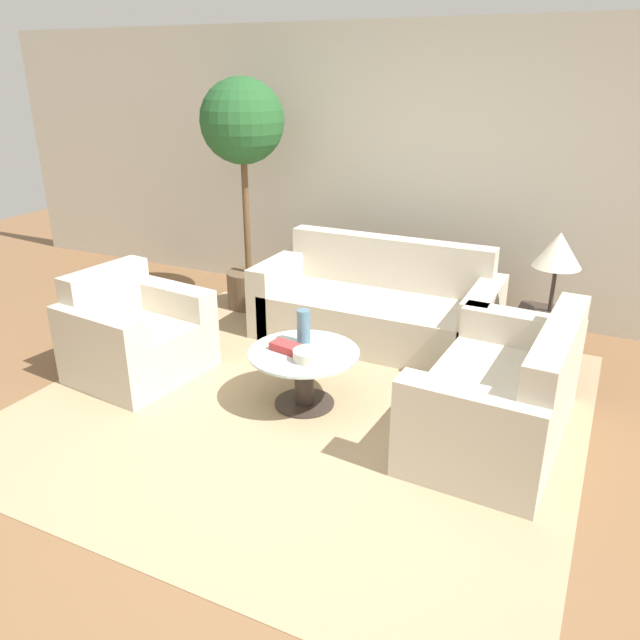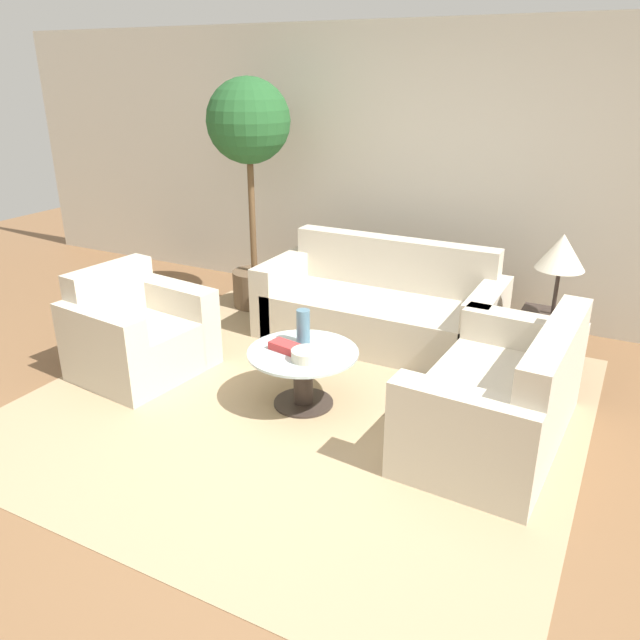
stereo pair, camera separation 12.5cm
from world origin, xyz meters
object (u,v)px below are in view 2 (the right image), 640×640
object	(u,v)px
loveseat	(505,403)
coffee_table	(303,370)
armchair	(137,336)
table_lamp	(562,254)
bowl	(307,355)
potted_plant	(249,146)
vase	(303,327)
sofa_main	(381,309)
book_stack	(285,347)

from	to	relation	value
loveseat	coffee_table	bearing A→B (deg)	-79.75
armchair	table_lamp	xyz separation A→B (m)	(2.84, 1.27, 0.71)
bowl	potted_plant	bearing A→B (deg)	132.42
table_lamp	vase	bearing A→B (deg)	-145.40
loveseat	bowl	xyz separation A→B (m)	(-1.25, -0.28, 0.17)
armchair	potted_plant	xyz separation A→B (m)	(0.02, 1.62, 1.26)
vase	bowl	bearing A→B (deg)	-55.85
coffee_table	potted_plant	distance (m)	2.41
table_lamp	bowl	size ratio (longest dim) A/B	2.93
loveseat	table_lamp	size ratio (longest dim) A/B	2.44
potted_plant	coffee_table	bearing A→B (deg)	-47.43
sofa_main	coffee_table	xyz separation A→B (m)	(-0.03, -1.32, -0.01)
potted_plant	table_lamp	bearing A→B (deg)	-7.24
table_lamp	potted_plant	world-z (taller)	potted_plant
coffee_table	book_stack	distance (m)	0.21
table_lamp	bowl	distance (m)	1.92
armchair	potted_plant	distance (m)	2.06
coffee_table	loveseat	bearing A→B (deg)	7.44
armchair	bowl	world-z (taller)	armchair
loveseat	vase	size ratio (longest dim) A/B	6.03
coffee_table	bowl	bearing A→B (deg)	-49.73
loveseat	potted_plant	xyz separation A→B (m)	(-2.72, 1.33, 1.27)
loveseat	coffee_table	size ratio (longest dim) A/B	1.97
potted_plant	bowl	size ratio (longest dim) A/B	10.20
coffee_table	table_lamp	distance (m)	1.98
table_lamp	bowl	xyz separation A→B (m)	(-1.34, -1.25, -0.55)
loveseat	coffee_table	world-z (taller)	loveseat
loveseat	coffee_table	xyz separation A→B (m)	(-1.34, -0.17, -0.01)
table_lamp	loveseat	bearing A→B (deg)	-95.68
table_lamp	vase	world-z (taller)	table_lamp
armchair	potted_plant	size ratio (longest dim) A/B	0.47
armchair	bowl	bearing A→B (deg)	-83.17
table_lamp	potted_plant	size ratio (longest dim) A/B	0.29
armchair	loveseat	xyz separation A→B (m)	(2.74, 0.29, -0.00)
armchair	book_stack	distance (m)	1.30
vase	bowl	world-z (taller)	vase
sofa_main	table_lamp	distance (m)	1.59
coffee_table	bowl	size ratio (longest dim) A/B	3.64
potted_plant	book_stack	world-z (taller)	potted_plant
table_lamp	book_stack	size ratio (longest dim) A/B	2.66
loveseat	bowl	distance (m)	1.29
sofa_main	bowl	size ratio (longest dim) A/B	9.67
vase	bowl	xyz separation A→B (m)	(0.15, -0.22, -0.09)
book_stack	table_lamp	bearing A→B (deg)	47.95
armchair	coffee_table	size ratio (longest dim) A/B	1.31
armchair	vase	bearing A→B (deg)	-73.78
bowl	book_stack	xyz separation A→B (m)	(-0.20, 0.06, -0.01)
armchair	table_lamp	world-z (taller)	table_lamp
armchair	loveseat	bearing A→B (deg)	-77.58
sofa_main	book_stack	world-z (taller)	sofa_main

